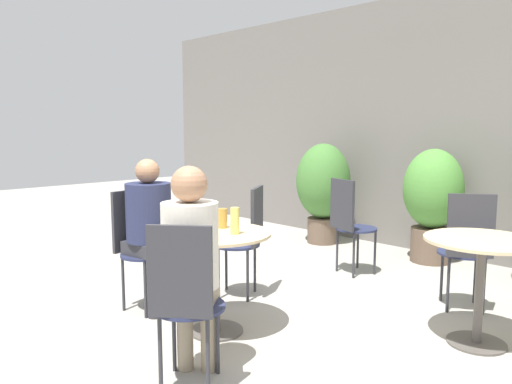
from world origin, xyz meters
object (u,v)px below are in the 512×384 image
Objects in this scene: bistro_chair_2 at (467,242)px; beer_glass_2 at (223,218)px; cafe_table_near at (216,254)px; potted_plant_1 at (433,198)px; potted_plant_0 at (323,186)px; bistro_chair_3 at (248,232)px; bistro_chair_1 at (184,293)px; beer_glass_0 at (197,224)px; cafe_table_far at (481,263)px; bistro_chair_4 at (349,218)px; seated_person_1 at (191,254)px; bistro_chair_0 at (138,239)px; beer_glass_1 at (235,221)px; seated_person_0 at (150,222)px.

beer_glass_2 is (-1.16, -1.53, 0.23)m from bistro_chair_2.
cafe_table_near is 2.92m from potted_plant_1.
cafe_table_near is 3.04m from potted_plant_0.
bistro_chair_2 is 1.00× the size of bistro_chair_3.
cafe_table_near is 0.28m from beer_glass_2.
potted_plant_0 is 1.41m from potted_plant_1.
bistro_chair_1 reaches higher than beer_glass_0.
bistro_chair_3 is (-1.79, -0.45, 0.01)m from cafe_table_far.
bistro_chair_4 is 2.48m from seated_person_1.
potted_plant_0 is (-0.40, 2.91, 0.16)m from bistro_chair_0.
beer_glass_1 is at bearing 24.08° from bistro_chair_2.
cafe_table_near is 1.80m from cafe_table_far.
bistro_chair_4 is 6.10× the size of beer_glass_0.
bistro_chair_1 is at bearing -52.54° from beer_glass_2.
cafe_table_far is at bearing 172.07° from bistro_chair_4.
beer_glass_0 reaches higher than cafe_table_near.
seated_person_0 is (0.15, 0.02, 0.15)m from bistro_chair_0.
seated_person_1 is 8.64× the size of beer_glass_2.
bistro_chair_0 is at bearing -171.19° from cafe_table_near.
beer_glass_1 is 3.05m from potted_plant_0.
beer_glass_2 is at bearing -95.14° from potted_plant_1.
bistro_chair_0 is at bearing -56.69° from seated_person_1.
bistro_chair_4 is at bearing 100.12° from beer_glass_1.
bistro_chair_3 is at bearing -68.37° from potted_plant_0.
beer_glass_0 is (-1.40, -1.29, 0.25)m from cafe_table_far.
bistro_chair_0 is 2.09m from bistro_chair_4.
beer_glass_1 reaches higher than cafe_table_near.
potted_plant_1 is (0.18, 3.06, -0.11)m from beer_glass_0.
potted_plant_0 is at bearing 112.66° from beer_glass_0.
bistro_chair_4 is at bearing -41.29° from potted_plant_0.
seated_person_1 reaches higher than bistro_chair_2.
cafe_table_far is at bearing -158.87° from seated_person_1.
seated_person_1 reaches higher than bistro_chair_4.
bistro_chair_3 is at bearing -165.88° from cafe_table_far.
cafe_table_near is at bearing -158.25° from beer_glass_1.
beer_glass_2 is 0.12× the size of potted_plant_1.
cafe_table_near is 0.28m from beer_glass_0.
bistro_chair_4 is (-0.70, 2.51, 0.00)m from bistro_chair_1.
bistro_chair_0 is 1.00× the size of bistro_chair_2.
bistro_chair_4 is 1.41m from potted_plant_0.
potted_plant_1 is (-0.91, 1.24, 0.13)m from bistro_chair_2.
potted_plant_0 reaches higher than cafe_table_far.
beer_glass_0 is 0.30m from beer_glass_2.
seated_person_1 is at bearing 37.82° from bistro_chair_2.
bistro_chair_0 reaches higher than cafe_table_near.
cafe_table_far is at bearing -55.35° from potted_plant_1.
potted_plant_1 is (-0.35, 3.56, 0.13)m from bistro_chair_1.
cafe_table_near is 0.82× the size of bistro_chair_2.
beer_glass_2 is at bearing -145.79° from cafe_table_far.
potted_plant_0 is at bearing -174.73° from potted_plant_1.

